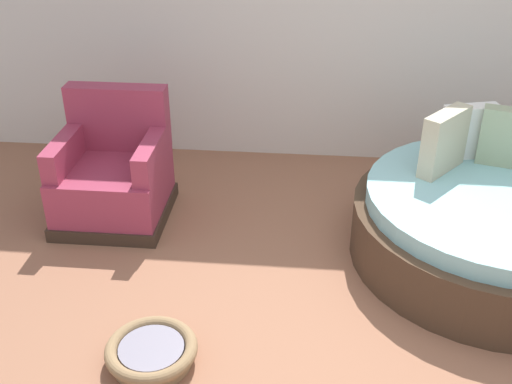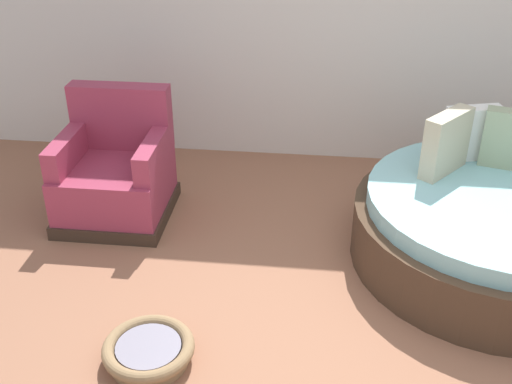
# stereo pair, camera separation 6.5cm
# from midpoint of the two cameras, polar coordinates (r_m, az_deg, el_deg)

# --- Properties ---
(ground_plane) EXTENTS (8.00, 8.00, 0.02)m
(ground_plane) POSITION_cam_midpoint_polar(r_m,az_deg,el_deg) (3.68, 8.63, -14.26)
(ground_plane) COLOR #936047
(back_wall) EXTENTS (8.00, 0.12, 2.66)m
(back_wall) POSITION_cam_midpoint_polar(r_m,az_deg,el_deg) (5.35, 8.71, 16.44)
(back_wall) COLOR silver
(back_wall) RESTS_ON ground_plane
(round_daybed) EXTENTS (1.92, 1.92, 0.95)m
(round_daybed) POSITION_cam_midpoint_polar(r_m,az_deg,el_deg) (4.48, 20.72, -2.68)
(round_daybed) COLOR #473323
(round_daybed) RESTS_ON ground_plane
(red_armchair) EXTENTS (0.80, 0.80, 0.94)m
(red_armchair) POSITION_cam_midpoint_polar(r_m,az_deg,el_deg) (4.78, -13.28, 1.50)
(red_armchair) COLOR #38281E
(red_armchair) RESTS_ON ground_plane
(pet_basket) EXTENTS (0.51, 0.51, 0.13)m
(pet_basket) POSITION_cam_midpoint_polar(r_m,az_deg,el_deg) (3.57, -10.08, -14.28)
(pet_basket) COLOR #8E704C
(pet_basket) RESTS_ON ground_plane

